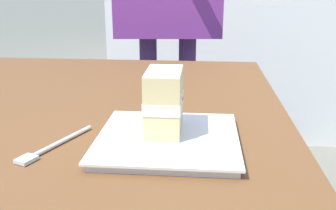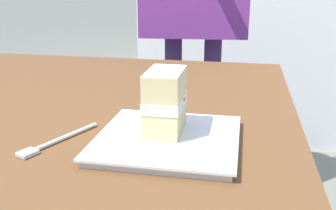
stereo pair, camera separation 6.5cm
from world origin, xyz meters
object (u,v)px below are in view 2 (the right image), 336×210
cake_slice (165,101)px  dessert_fork (56,141)px  patio_table (50,155)px  dessert_plate (168,140)px

cake_slice → dessert_fork: size_ratio=0.67×
patio_table → dessert_fork: 0.21m
dessert_fork → dessert_plate: bearing=-79.7°
cake_slice → dessert_plate: bearing=-154.6°
patio_table → dessert_plate: 0.33m
cake_slice → dessert_fork: cake_slice is taller
cake_slice → patio_table: bearing=70.9°
dessert_plate → cake_slice: cake_slice is taller
patio_table → cake_slice: bearing=-109.1°
dessert_fork → patio_table: bearing=33.1°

